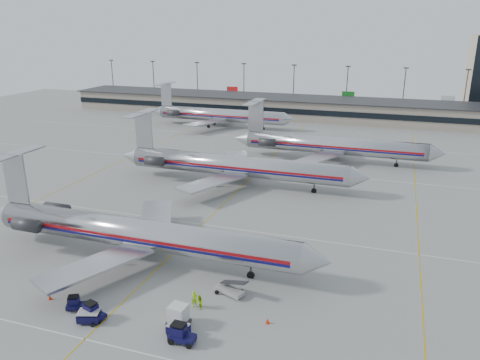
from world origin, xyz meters
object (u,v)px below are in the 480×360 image
at_px(jet_second_row, 232,165).
at_px(tug_center, 93,312).
at_px(uld_container, 178,315).
at_px(belt_loader, 230,289).
at_px(jet_foreground, 135,233).

distance_m(jet_second_row, tug_center, 44.03).
relative_size(uld_container, belt_loader, 0.52).
distance_m(jet_foreground, tug_center, 13.16).
xyz_separation_m(uld_container, belt_loader, (2.89, 6.76, -0.50)).
distance_m(jet_foreground, uld_container, 15.53).
bearing_deg(jet_second_row, tug_center, -88.77).
xyz_separation_m(jet_second_row, uld_container, (9.41, -42.04, -2.54)).
height_order(jet_second_row, tug_center, jet_second_row).
xyz_separation_m(jet_second_row, belt_loader, (12.30, -35.28, -3.04)).
bearing_deg(tug_center, belt_loader, 53.29).
height_order(jet_foreground, jet_second_row, jet_second_row).
xyz_separation_m(jet_foreground, jet_second_row, (1.52, 31.29, 0.06)).
bearing_deg(jet_second_row, belt_loader, -70.78).
height_order(jet_foreground, uld_container, jet_foreground).
bearing_deg(tug_center, uld_container, 28.59).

